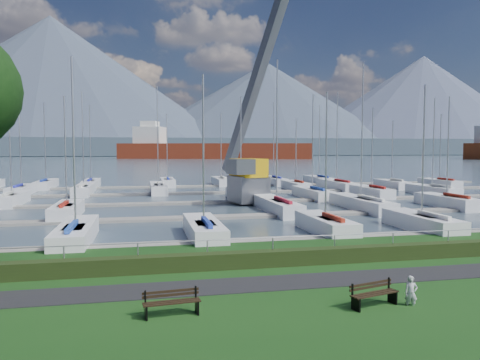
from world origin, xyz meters
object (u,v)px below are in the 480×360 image
object	(u,v)px
person	(411,289)
crane	(250,147)
bench_left	(172,303)
bench_right	(374,294)

from	to	relation	value
person	crane	size ratio (longest dim) A/B	0.05
bench_left	crane	distance (m)	33.57
person	bench_right	bearing A→B (deg)	-170.43
crane	bench_left	bearing A→B (deg)	-123.11
bench_left	person	size ratio (longest dim) A/B	1.59
person	crane	distance (m)	32.80
bench_left	bench_right	distance (m)	6.65
bench_right	crane	size ratio (longest dim) A/B	0.08
bench_left	bench_right	size ratio (longest dim) A/B	0.99
bench_left	crane	world-z (taller)	crane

